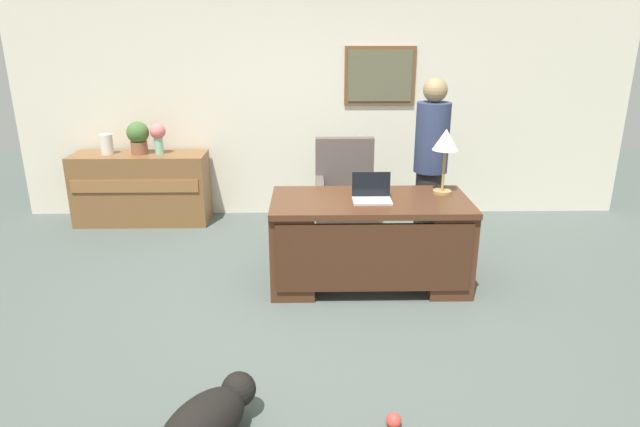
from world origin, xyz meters
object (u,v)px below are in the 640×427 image
object	(u,v)px
potted_plant	(138,136)
dog_toy_plush	(244,393)
vase_empty	(107,144)
armchair	(345,197)
dog_toy_ball	(394,420)
credenza	(142,188)
desk	(369,239)
dog_lying	(208,420)
laptop	(372,194)
vase_with_flowers	(158,135)
person_standing	(430,165)
desk_lamp	(446,144)

from	to	relation	value
potted_plant	dog_toy_plush	world-z (taller)	potted_plant
vase_empty	potted_plant	xyz separation A→B (m)	(0.35, 0.00, 0.09)
armchair	dog_toy_ball	bearing A→B (deg)	-87.80
credenza	dog_toy_plush	xyz separation A→B (m)	(1.50, -3.21, -0.37)
desk	dog_toy_ball	distance (m)	1.88
dog_lying	laptop	size ratio (longest dim) A/B	2.10
laptop	vase_with_flowers	world-z (taller)	vase_with_flowers
desk	armchair	world-z (taller)	armchair
vase_with_flowers	dog_toy_plush	xyz separation A→B (m)	(1.26, -3.21, -0.98)
potted_plant	vase_with_flowers	bearing A→B (deg)	0.00
desk	dog_toy_plush	distance (m)	1.84
armchair	dog_lying	size ratio (longest dim) A/B	1.58
person_standing	vase_with_flowers	bearing A→B (deg)	162.26
armchair	laptop	size ratio (longest dim) A/B	3.32
person_standing	laptop	bearing A→B (deg)	-130.43
potted_plant	dog_toy_plush	size ratio (longest dim) A/B	2.06
credenza	dog_toy_ball	size ratio (longest dim) A/B	16.93
dog_lying	dog_toy_ball	bearing A→B (deg)	6.48
potted_plant	dog_toy_ball	xyz separation A→B (m)	(2.35, -3.50, -0.95)
credenza	vase_empty	world-z (taller)	vase_empty
dog_lying	credenza	bearing A→B (deg)	110.53
person_standing	desk_lamp	size ratio (longest dim) A/B	3.03
armchair	vase_with_flowers	world-z (taller)	vase_with_flowers
vase_empty	potted_plant	distance (m)	0.36
laptop	vase_empty	bearing A→B (deg)	148.92
laptop	desk_lamp	size ratio (longest dim) A/B	0.57
vase_with_flowers	vase_empty	bearing A→B (deg)	180.00
dog_toy_ball	credenza	bearing A→B (deg)	124.15
vase_with_flowers	dog_toy_ball	bearing A→B (deg)	-58.63
dog_lying	vase_with_flowers	world-z (taller)	vase_with_flowers
potted_plant	desk_lamp	bearing A→B (deg)	-25.86
dog_toy_plush	dog_toy_ball	bearing A→B (deg)	-18.24
dog_lying	dog_toy_plush	size ratio (longest dim) A/B	3.84
dog_lying	dog_toy_plush	distance (m)	0.45
laptop	potted_plant	world-z (taller)	potted_plant
dog_toy_plush	vase_empty	bearing A→B (deg)	119.67
armchair	vase_empty	xyz separation A→B (m)	(-2.60, 0.64, 0.43)
dog_lying	vase_empty	distance (m)	4.06
desk	armchair	xyz separation A→B (m)	(-0.15, 1.03, 0.06)
credenza	desk_lamp	size ratio (longest dim) A/B	2.64
desk	dog_toy_plush	xyz separation A→B (m)	(-0.92, -1.55, -0.39)
desk_lamp	dog_toy_ball	size ratio (longest dim) A/B	6.41
person_standing	dog_toy_plush	bearing A→B (deg)	-124.18
potted_plant	credenza	bearing A→B (deg)	-176.16
dog_toy_ball	potted_plant	bearing A→B (deg)	123.91
desk	vase_with_flowers	xyz separation A→B (m)	(-2.18, 1.66, 0.59)
person_standing	dog_lying	world-z (taller)	person_standing
desk_lamp	dog_toy_ball	bearing A→B (deg)	-108.55
desk_lamp	credenza	bearing A→B (deg)	154.31
person_standing	desk_lamp	bearing A→B (deg)	-90.93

